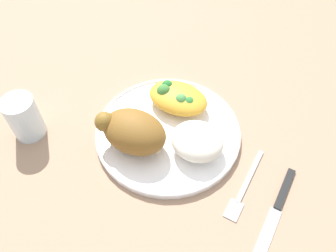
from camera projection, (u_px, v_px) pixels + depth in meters
name	position (u px, v px, depth m)	size (l,w,h in m)	color
ground_plane	(168.00, 134.00, 0.62)	(2.00, 2.00, 0.00)	#9D7A5F
plate	(168.00, 132.00, 0.61)	(0.26, 0.26, 0.01)	white
roasted_chicken	(132.00, 131.00, 0.56)	(0.12, 0.08, 0.07)	brown
rice_pile	(197.00, 141.00, 0.56)	(0.09, 0.08, 0.04)	white
mac_cheese_with_broccoli	(177.00, 97.00, 0.63)	(0.11, 0.08, 0.04)	gold
fork	(244.00, 187.00, 0.55)	(0.02, 0.14, 0.01)	#B2B2B7
knife	(277.00, 208.00, 0.52)	(0.02, 0.19, 0.01)	black
water_glass	(24.00, 117.00, 0.59)	(0.06, 0.06, 0.08)	silver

